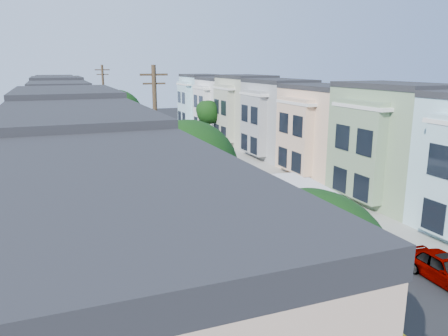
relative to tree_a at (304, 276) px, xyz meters
name	(u,v)px	position (x,y,z in m)	size (l,w,h in m)	color
ground	(265,230)	(6.30, 14.43, -4.98)	(160.00, 160.00, 0.00)	black
road_slab	(193,175)	(6.30, 29.43, -4.97)	(12.00, 70.00, 0.02)	black
curb_left	(128,181)	(0.25, 29.43, -4.90)	(0.30, 70.00, 0.15)	gray
curb_right	(252,169)	(12.35, 29.43, -4.90)	(0.30, 70.00, 0.15)	gray
sidewalk_left	(114,182)	(-1.05, 29.43, -4.90)	(2.60, 70.00, 0.15)	gray
sidewalk_right	(263,168)	(13.65, 29.43, -4.90)	(2.60, 70.00, 0.15)	gray
centerline	(193,175)	(6.30, 29.43, -4.98)	(0.12, 70.00, 0.01)	gold
townhouse_row_left	(68,187)	(-4.85, 29.43, -4.98)	(5.00, 70.00, 8.50)	beige
townhouse_row_right	(296,166)	(17.45, 29.43, -4.98)	(5.00, 70.00, 8.50)	beige
tree_a	(304,276)	(0.00, 0.00, 0.00)	(4.36, 4.36, 7.18)	black
tree_b	(186,171)	(0.00, 10.28, 0.38)	(4.70, 4.70, 7.73)	black
tree_c	(145,145)	(0.00, 19.79, 0.00)	(4.62, 4.62, 7.31)	black
tree_d	(117,115)	(0.00, 32.83, 0.57)	(4.70, 4.70, 7.92)	black
tree_e	(102,109)	(0.00, 45.55, 0.04)	(4.40, 4.40, 7.25)	black
tree_far_r	(208,113)	(13.20, 44.79, -0.89)	(3.10, 3.10, 5.69)	black
utility_pole_near	(157,151)	(0.00, 16.43, 0.18)	(1.60, 0.26, 10.00)	#42301E
utility_pole_far	(105,110)	(0.00, 42.43, 0.18)	(1.60, 0.26, 10.00)	#42301E
fedex_truck	(298,208)	(7.56, 12.71, -3.12)	(2.67, 6.93, 3.32)	silver
lead_sedan	(236,183)	(8.08, 23.38, -4.34)	(1.34, 3.80, 1.27)	black
parked_left_b	(235,283)	(1.40, 7.72, -4.31)	(1.41, 4.01, 1.34)	#0C0F3A
parked_left_c	(192,233)	(1.40, 14.23, -4.35)	(1.75, 4.16, 1.25)	#B4B6B8
parked_left_d	(150,183)	(1.40, 25.56, -4.23)	(2.49, 5.40, 1.50)	#3B0212
parked_right_a	(445,269)	(11.20, 5.26, -4.27)	(1.67, 4.36, 1.41)	#414344
parked_right_b	(367,230)	(11.20, 10.85, -4.37)	(1.44, 3.76, 1.22)	silver
parked_right_c	(223,155)	(11.20, 34.18, -4.28)	(1.94, 4.62, 1.38)	black
parked_right_d	(199,143)	(11.20, 42.50, -4.32)	(1.84, 4.38, 1.31)	black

